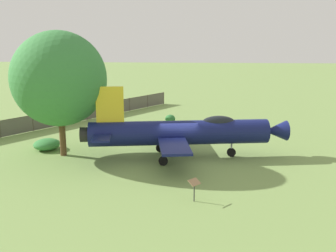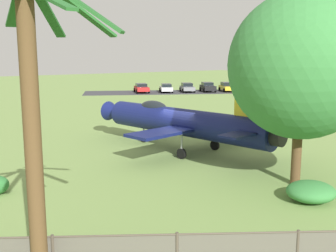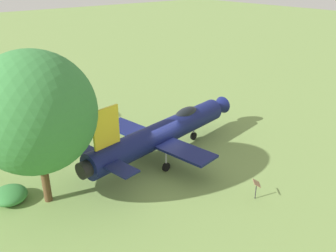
{
  "view_description": "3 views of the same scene",
  "coord_description": "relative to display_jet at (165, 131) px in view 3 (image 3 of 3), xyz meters",
  "views": [
    {
      "loc": [
        25.81,
        1.12,
        8.08
      ],
      "look_at": [
        0.45,
        -0.73,
        2.32
      ],
      "focal_mm": 42.38,
      "sensor_mm": 36.0,
      "label": 1
    },
    {
      "loc": [
        -15.12,
        -18.67,
        5.73
      ],
      "look_at": [
        -1.06,
        0.19,
        1.63
      ],
      "focal_mm": 43.2,
      "sensor_mm": 36.0,
      "label": 2
    },
    {
      "loc": [
        17.03,
        -13.34,
        11.96
      ],
      "look_at": [
        -0.95,
        1.37,
        1.62
      ],
      "focal_mm": 37.92,
      "sensor_mm": 36.0,
      "label": 3
    }
  ],
  "objects": [
    {
      "name": "ground_plane",
      "position": [
        0.06,
        -0.37,
        -1.8
      ],
      "size": [
        200.0,
        200.0,
        0.0
      ],
      "primitive_type": "plane",
      "color": "#75934C"
    },
    {
      "name": "info_plaque",
      "position": [
        7.27,
        0.7,
        -0.95
      ],
      "size": [
        0.71,
        0.7,
        1.14
      ],
      "color": "#333333",
      "rests_on": "ground_plane"
    },
    {
      "name": "shrub_near_fence",
      "position": [
        -11.14,
        -1.74,
        -1.42
      ],
      "size": [
        1.04,
        0.97,
        0.77
      ],
      "color": "#2D7033",
      "rests_on": "ground_plane"
    },
    {
      "name": "shade_tree",
      "position": [
        -0.0,
        -8.44,
        3.51
      ],
      "size": [
        6.27,
        6.35,
        8.5
      ],
      "color": "brown",
      "rests_on": "ground_plane"
    },
    {
      "name": "shrub_by_tree",
      "position": [
        -1.28,
        -10.11,
        -1.41
      ],
      "size": [
        2.03,
        1.89,
        0.79
      ],
      "color": "#387F3D",
      "rests_on": "ground_plane"
    },
    {
      "name": "display_jet",
      "position": [
        0.0,
        0.0,
        0.0
      ],
      "size": [
        9.12,
        13.98,
        4.92
      ],
      "rotation": [
        0.0,
        0.0,
        1.73
      ],
      "color": "#111951",
      "rests_on": "ground_plane"
    }
  ]
}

